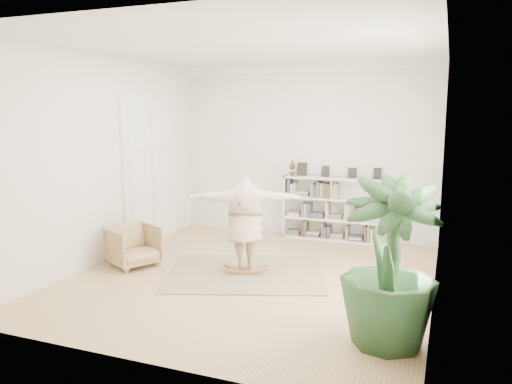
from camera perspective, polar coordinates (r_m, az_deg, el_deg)
floor at (r=8.13m, az=-0.50°, el=-9.66°), size 6.00×6.00×0.00m
room_shell at (r=10.52m, az=5.58°, el=13.94°), size 6.00×6.00×6.00m
doors at (r=10.18m, az=-12.02°, el=2.05°), size 0.09×1.78×2.92m
bookshelf at (r=10.38m, az=9.11°, el=-2.01°), size 2.20×0.35×1.64m
armchair at (r=8.85m, az=-13.81°, el=-6.00°), size 1.03×1.02×0.70m
rug at (r=8.28m, az=-1.26°, el=-9.24°), size 3.02×2.72×0.02m
rocker_board at (r=8.26m, az=-1.26°, el=-8.86°), size 0.56×0.44×0.10m
person at (r=8.05m, az=-1.28°, el=-3.26°), size 1.95×1.12×1.54m
houseplant at (r=5.78m, az=14.99°, el=-7.84°), size 1.33×1.33×1.92m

